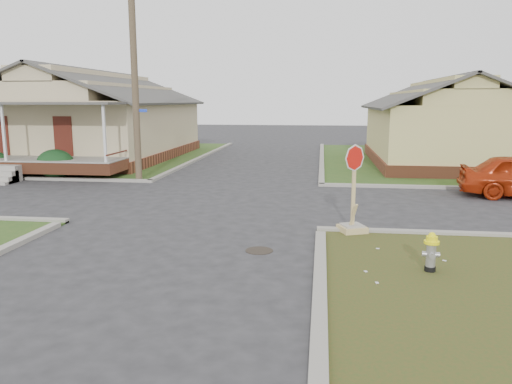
# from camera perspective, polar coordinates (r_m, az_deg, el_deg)

# --- Properties ---
(ground) EXTENTS (120.00, 120.00, 0.00)m
(ground) POSITION_cam_1_polar(r_m,az_deg,el_deg) (12.49, -9.46, -5.58)
(ground) COLOR #28272A
(ground) RESTS_ON ground
(verge_far_left) EXTENTS (19.00, 19.00, 0.05)m
(verge_far_left) POSITION_cam_1_polar(r_m,az_deg,el_deg) (33.98, -21.78, 3.94)
(verge_far_left) COLOR #2A4B1B
(verge_far_left) RESTS_ON ground
(curbs) EXTENTS (80.00, 40.00, 0.12)m
(curbs) POSITION_cam_1_polar(r_m,az_deg,el_deg) (17.20, -4.63, -1.07)
(curbs) COLOR gray
(curbs) RESTS_ON ground
(manhole) EXTENTS (0.64, 0.64, 0.01)m
(manhole) POSITION_cam_1_polar(r_m,az_deg,el_deg) (11.57, 0.37, -6.70)
(manhole) COLOR black
(manhole) RESTS_ON ground
(corner_house) EXTENTS (10.10, 15.50, 5.30)m
(corner_house) POSITION_cam_1_polar(r_m,az_deg,el_deg) (31.28, -18.39, 7.80)
(corner_house) COLOR brown
(corner_house) RESTS_ON ground
(side_house_yellow) EXTENTS (7.60, 11.60, 4.70)m
(side_house_yellow) POSITION_cam_1_polar(r_m,az_deg,el_deg) (28.73, 20.60, 7.30)
(side_house_yellow) COLOR brown
(side_house_yellow) RESTS_ON ground
(utility_pole) EXTENTS (1.80, 0.28, 9.00)m
(utility_pole) POSITION_cam_1_polar(r_m,az_deg,el_deg) (21.84, -13.73, 13.39)
(utility_pole) COLOR #48382A
(utility_pole) RESTS_ON ground
(fire_hydrant) EXTENTS (0.30, 0.30, 0.80)m
(fire_hydrant) POSITION_cam_1_polar(r_m,az_deg,el_deg) (10.56, 19.39, -6.26)
(fire_hydrant) COLOR black
(fire_hydrant) RESTS_ON ground
(stop_sign) EXTENTS (0.65, 0.63, 2.28)m
(stop_sign) POSITION_cam_1_polar(r_m,az_deg,el_deg) (13.14, 11.00, -2.40)
(stop_sign) COLOR tan
(stop_sign) RESTS_ON ground
(hedge_right) EXTENTS (1.56, 1.28, 1.19)m
(hedge_right) POSITION_cam_1_polar(r_m,az_deg,el_deg) (23.91, -21.95, 3.00)
(hedge_right) COLOR #153B1B
(hedge_right) RESTS_ON verge_far_left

